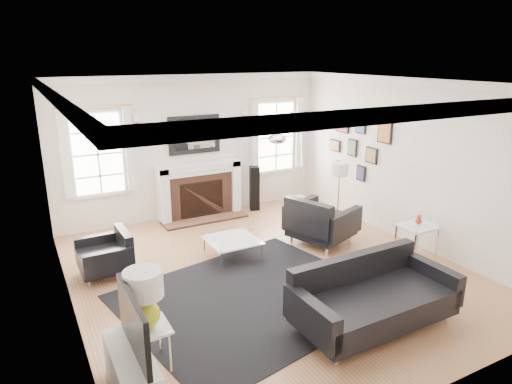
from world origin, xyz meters
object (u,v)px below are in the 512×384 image
fireplace (200,191)px  coffee_table (232,241)px  armchair_right (319,222)px  gourd_lamp (144,296)px  armchair_left (108,255)px  arc_floor_lamp (291,160)px  sofa (371,298)px

fireplace → coffee_table: (-0.29, -2.14, -0.23)m
armchair_right → gourd_lamp: gourd_lamp is taller
armchair_left → gourd_lamp: 2.47m
fireplace → arc_floor_lamp: 1.92m
fireplace → gourd_lamp: (-2.20, -4.13, 0.31)m
gourd_lamp → coffee_table: bearing=46.2°
armchair_left → arc_floor_lamp: bearing=12.2°
armchair_left → coffee_table: 1.90m
sofa → armchair_right: armchair_right is taller
gourd_lamp → fireplace: bearing=62.0°
armchair_left → arc_floor_lamp: arc_floor_lamp is taller
sofa → armchair_left: (-2.53, 2.87, -0.06)m
gourd_lamp → armchair_left: bearing=88.7°
fireplace → armchair_right: (1.30, -2.28, -0.15)m
armchair_left → coffee_table: (1.85, -0.42, 0.01)m
coffee_table → armchair_left: bearing=167.3°
fireplace → coffee_table: 2.18m
armchair_right → arc_floor_lamp: size_ratio=0.59×
sofa → arc_floor_lamp: 3.94m
fireplace → armchair_left: (-2.15, -1.72, -0.24)m
fireplace → sofa: 4.61m
armchair_left → armchair_right: bearing=-9.2°
sofa → gourd_lamp: bearing=169.8°
armchair_left → gourd_lamp: bearing=-91.3°
armchair_left → sofa: bearing=-48.6°
armchair_left → coffee_table: size_ratio=1.06×
sofa → gourd_lamp: (-2.58, 0.46, 0.50)m
armchair_right → arc_floor_lamp: arc_floor_lamp is taller
fireplace → sofa: bearing=-85.2°
coffee_table → gourd_lamp: 2.81m
armchair_right → coffee_table: size_ratio=1.67×
armchair_right → gourd_lamp: 3.98m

